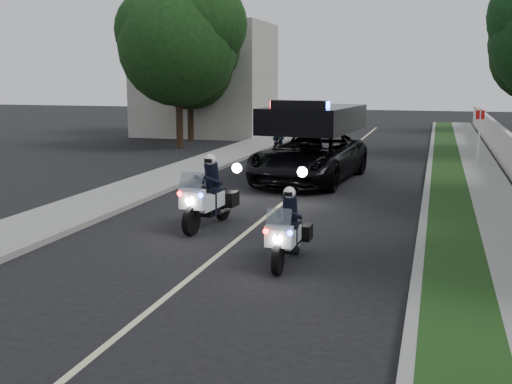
# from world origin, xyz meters

# --- Properties ---
(ground) EXTENTS (120.00, 120.00, 0.00)m
(ground) POSITION_xyz_m (0.00, 0.00, 0.00)
(ground) COLOR black
(ground) RESTS_ON ground
(curb_right) EXTENTS (0.20, 60.00, 0.15)m
(curb_right) POSITION_xyz_m (4.10, 10.00, 0.07)
(curb_right) COLOR gray
(curb_right) RESTS_ON ground
(grass_verge) EXTENTS (1.20, 60.00, 0.16)m
(grass_verge) POSITION_xyz_m (4.80, 10.00, 0.08)
(grass_verge) COLOR #193814
(grass_verge) RESTS_ON ground
(sidewalk_right) EXTENTS (1.40, 60.00, 0.16)m
(sidewalk_right) POSITION_xyz_m (6.10, 10.00, 0.08)
(sidewalk_right) COLOR gray
(sidewalk_right) RESTS_ON ground
(curb_left) EXTENTS (0.20, 60.00, 0.15)m
(curb_left) POSITION_xyz_m (-4.10, 10.00, 0.07)
(curb_left) COLOR gray
(curb_left) RESTS_ON ground
(sidewalk_left) EXTENTS (2.00, 60.00, 0.16)m
(sidewalk_left) POSITION_xyz_m (-5.20, 10.00, 0.08)
(sidewalk_left) COLOR gray
(sidewalk_left) RESTS_ON ground
(building_far) EXTENTS (8.00, 6.00, 7.00)m
(building_far) POSITION_xyz_m (-10.00, 26.00, 3.50)
(building_far) COLOR #A8A396
(building_far) RESTS_ON ground
(lane_marking) EXTENTS (0.12, 50.00, 0.01)m
(lane_marking) POSITION_xyz_m (0.00, 10.00, 0.00)
(lane_marking) COLOR #BFB78C
(lane_marking) RESTS_ON ground
(police_moto_left) EXTENTS (0.97, 2.22, 1.84)m
(police_moto_left) POSITION_xyz_m (-1.09, 2.71, 0.00)
(police_moto_left) COLOR silver
(police_moto_left) RESTS_ON ground
(police_moto_right) EXTENTS (0.64, 1.83, 1.56)m
(police_moto_right) POSITION_xyz_m (1.53, 0.25, 0.00)
(police_moto_right) COLOR silver
(police_moto_right) RESTS_ON ground
(police_suv) EXTENTS (3.66, 6.76, 3.15)m
(police_suv) POSITION_xyz_m (-0.02, 10.18, 0.00)
(police_suv) COLOR black
(police_suv) RESTS_ON ground
(bicycle) EXTENTS (0.61, 1.60, 0.82)m
(bicycle) POSITION_xyz_m (-3.08, 17.65, 0.00)
(bicycle) COLOR black
(bicycle) RESTS_ON ground
(cyclist) EXTENTS (0.58, 0.39, 1.61)m
(cyclist) POSITION_xyz_m (-3.08, 17.65, 0.00)
(cyclist) COLOR black
(cyclist) RESTS_ON ground
(sign_post) EXTENTS (0.50, 0.50, 2.43)m
(sign_post) POSITION_xyz_m (6.00, 15.71, 0.00)
(sign_post) COLOR #AD160C
(sign_post) RESTS_ON ground
(tree_left_near) EXTENTS (7.75, 7.75, 10.20)m
(tree_left_near) POSITION_xyz_m (-8.58, 18.39, 0.00)
(tree_left_near) COLOR #173B13
(tree_left_near) RESTS_ON ground
(tree_left_far) EXTENTS (5.18, 5.18, 8.42)m
(tree_left_far) POSITION_xyz_m (-9.56, 22.32, 0.00)
(tree_left_far) COLOR black
(tree_left_far) RESTS_ON ground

